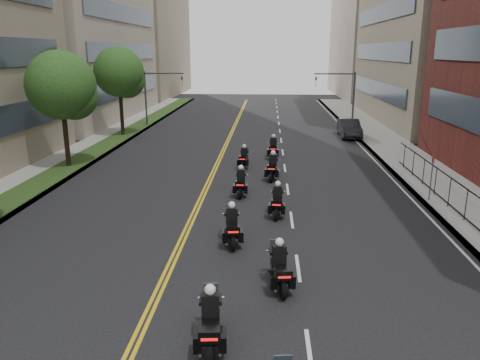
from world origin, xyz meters
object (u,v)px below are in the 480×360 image
(motorcycle_4, at_px, (232,227))
(motorcycle_6, at_px, (241,184))
(motorcycle_2, at_px, (211,324))
(motorcycle_8, at_px, (244,159))
(motorcycle_7, at_px, (273,168))
(motorcycle_3, at_px, (280,269))
(motorcycle_5, at_px, (277,202))
(parked_sedan, at_px, (349,128))
(motorcycle_9, at_px, (273,149))

(motorcycle_4, bearing_deg, motorcycle_6, 83.02)
(motorcycle_4, bearing_deg, motorcycle_2, -97.50)
(motorcycle_8, bearing_deg, motorcycle_7, -50.78)
(motorcycle_3, height_order, motorcycle_6, motorcycle_3)
(motorcycle_5, distance_m, motorcycle_8, 9.54)
(motorcycle_2, height_order, parked_sedan, motorcycle_2)
(motorcycle_4, bearing_deg, motorcycle_9, 76.29)
(motorcycle_6, height_order, motorcycle_7, motorcycle_7)
(motorcycle_5, xyz_separation_m, parked_sedan, (6.87, 21.50, 0.14))
(motorcycle_3, bearing_deg, motorcycle_2, -127.15)
(motorcycle_4, height_order, parked_sedan, motorcycle_4)
(motorcycle_4, bearing_deg, motorcycle_7, 73.03)
(motorcycle_2, distance_m, motorcycle_9, 22.82)
(motorcycle_4, bearing_deg, parked_sedan, 63.44)
(motorcycle_5, height_order, motorcycle_6, motorcycle_5)
(motorcycle_7, distance_m, motorcycle_9, 5.81)
(motorcycle_9, bearing_deg, parked_sedan, 54.66)
(motorcycle_6, bearing_deg, motorcycle_9, 78.55)
(motorcycle_4, bearing_deg, motorcycle_3, -69.99)
(motorcycle_5, distance_m, motorcycle_6, 3.68)
(motorcycle_4, height_order, motorcycle_5, motorcycle_4)
(motorcycle_3, bearing_deg, motorcycle_9, 82.25)
(motorcycle_4, height_order, motorcycle_9, motorcycle_9)
(motorcycle_8, relative_size, motorcycle_9, 0.90)
(motorcycle_8, bearing_deg, motorcycle_9, 61.89)
(motorcycle_6, distance_m, parked_sedan, 20.36)
(motorcycle_9, relative_size, parked_sedan, 0.49)
(motorcycle_2, relative_size, parked_sedan, 0.49)
(motorcycle_3, bearing_deg, motorcycle_6, 92.52)
(motorcycle_9, bearing_deg, motorcycle_8, -121.14)
(motorcycle_2, distance_m, motorcycle_3, 3.84)
(motorcycle_3, relative_size, motorcycle_7, 0.96)
(parked_sedan, bearing_deg, motorcycle_3, -103.26)
(motorcycle_7, bearing_deg, motorcycle_9, 94.69)
(motorcycle_7, bearing_deg, motorcycle_2, -90.43)
(motorcycle_3, distance_m, motorcycle_7, 13.59)
(motorcycle_2, bearing_deg, motorcycle_3, 55.37)
(motorcycle_2, bearing_deg, motorcycle_9, 80.03)
(motorcycle_8, bearing_deg, parked_sedan, 58.70)
(motorcycle_8, bearing_deg, motorcycle_4, -84.24)
(motorcycle_2, relative_size, motorcycle_4, 1.01)
(motorcycle_4, relative_size, motorcycle_5, 1.04)
(motorcycle_4, relative_size, motorcycle_8, 1.10)
(motorcycle_2, height_order, motorcycle_8, motorcycle_2)
(motorcycle_3, bearing_deg, motorcycle_5, 81.73)
(motorcycle_5, bearing_deg, motorcycle_2, -96.73)
(motorcycle_3, distance_m, motorcycle_5, 7.06)
(motorcycle_4, bearing_deg, motorcycle_5, 54.22)
(motorcycle_3, distance_m, parked_sedan, 29.38)
(motorcycle_5, distance_m, parked_sedan, 22.57)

